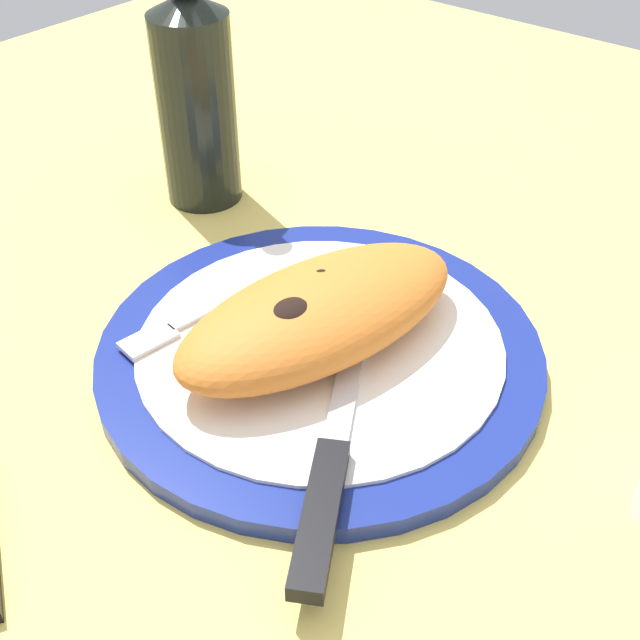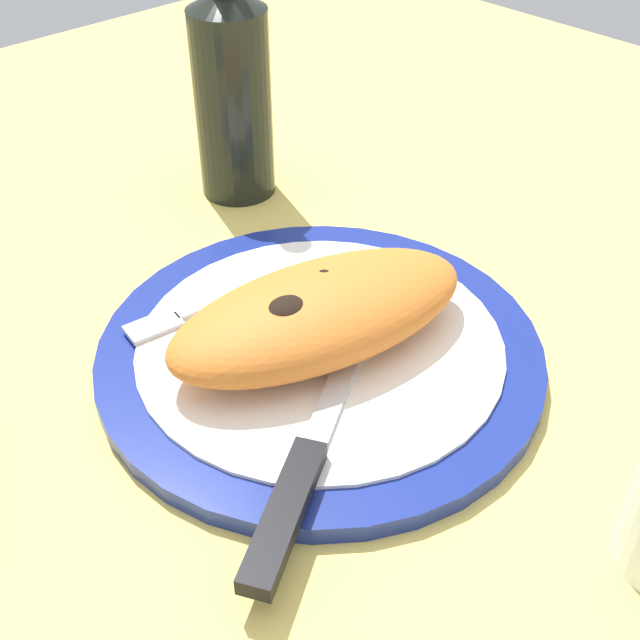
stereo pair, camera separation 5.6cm
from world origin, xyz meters
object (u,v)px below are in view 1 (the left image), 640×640
plate (320,351)px  calzone (317,315)px  fork (199,314)px  knife (328,476)px  wine_bottle (196,94)px

plate → calzone: 3.51cm
fork → knife: size_ratio=0.76×
calzone → wine_bottle: wine_bottle is taller
wine_bottle → knife: bearing=56.8°
knife → wine_bottle: size_ratio=0.82×
plate → knife: 12.82cm
plate → fork: 9.49cm
plate → wine_bottle: wine_bottle is taller
wine_bottle → plate: bearing=64.2°
knife → calzone: bearing=-137.6°
calzone → wine_bottle: (-11.65, -23.49, 5.83)cm
plate → calzone: calzone is taller
fork → knife: bearing=70.5°
plate → fork: size_ratio=1.99×
plate → fork: fork is taller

